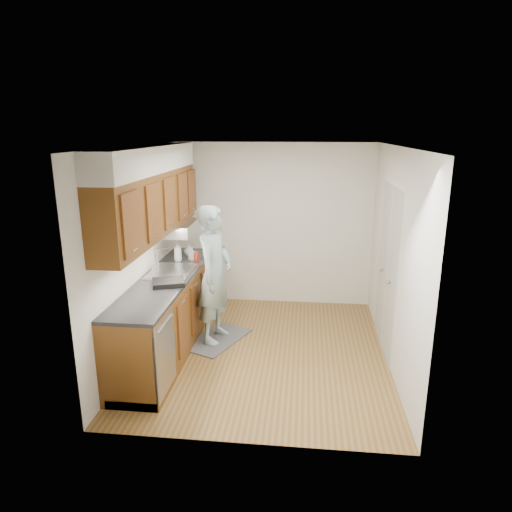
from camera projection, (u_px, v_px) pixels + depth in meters
The scene contains 15 objects.
floor at pixel (263, 351), 5.71m from camera, with size 3.50×3.50×0.00m, color olive.
ceiling at pixel (264, 146), 5.04m from camera, with size 3.50×3.50×0.00m, color white.
wall_left at pixel (141, 252), 5.53m from camera, with size 0.02×3.50×2.50m, color silver.
wall_right at pixel (394, 259), 5.22m from camera, with size 0.02×3.50×2.50m, color silver.
wall_back at pixel (274, 225), 7.05m from camera, with size 3.00×0.02×2.50m, color silver.
counter at pixel (168, 311), 5.70m from camera, with size 0.64×2.80×1.30m.
upper_cabinets at pixel (152, 194), 5.37m from camera, with size 0.47×2.80×1.21m.
closet_door at pixel (387, 270), 5.57m from camera, with size 0.02×1.22×2.05m, color silver.
floor_mat at pixel (216, 339), 6.02m from camera, with size 0.55×0.94×0.02m, color slate.
person at pixel (214, 266), 5.75m from camera, with size 0.71×0.47×2.01m, color #90ADAF.
soap_bottle_a at pixel (178, 251), 6.20m from camera, with size 0.11×0.11×0.28m, color silver.
soap_bottle_b at pixel (192, 253), 6.29m from camera, with size 0.08×0.08×0.18m, color silver.
soap_bottle_c at pixel (189, 249), 6.51m from camera, with size 0.13×0.13×0.17m, color silver.
soda_can at pixel (197, 257), 6.21m from camera, with size 0.07×0.07×0.13m, color red.
dish_rack at pixel (168, 283), 5.28m from camera, with size 0.36×0.30×0.06m, color black.
Camera 1 is at (0.47, -5.16, 2.68)m, focal length 32.00 mm.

